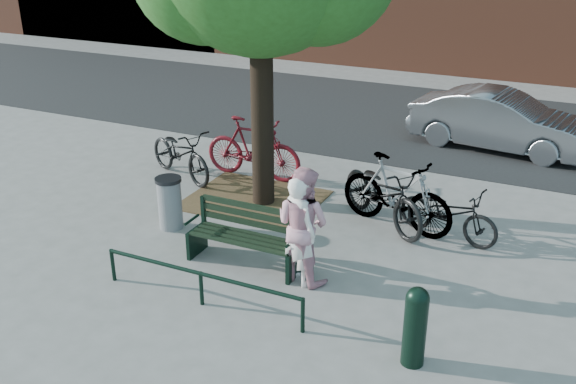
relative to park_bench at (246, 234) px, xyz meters
The scene contains 15 objects.
ground 0.49m from the park_bench, 90.00° to the right, with size 90.00×90.00×0.00m, color gray.
dirt_pit 2.39m from the park_bench, 115.24° to the left, with size 2.40×2.00×0.02m, color brown.
road 8.43m from the park_bench, 90.00° to the left, with size 40.00×7.00×0.01m, color black.
park_bench is the anchor object (origin of this frame).
guard_railing 1.28m from the park_bench, 90.00° to the right, with size 3.06×0.06×0.51m.
person_left 1.02m from the park_bench, ahead, with size 0.60×0.39×1.64m, color white.
person_right 1.03m from the park_bench, ahead, with size 0.84×0.66×1.73m, color #D08F9E.
bollard 3.19m from the park_bench, 23.73° to the right, with size 0.28×0.28×1.03m.
litter_bin 1.82m from the park_bench, 163.36° to the left, with size 0.44×0.44×0.90m.
bicycle_a 3.81m from the park_bench, 138.75° to the left, with size 0.70×2.00×1.05m, color black.
bicycle_b 3.49m from the park_bench, 116.25° to the left, with size 0.59×2.07×1.25m, color #570C13.
bicycle_c 2.62m from the park_bench, 56.25° to the left, with size 0.76×2.17×1.14m, color black.
bicycle_d 2.73m from the park_bench, 51.66° to the left, with size 0.59×2.10×1.26m, color gray.
bicycle_e 3.34m from the park_bench, 39.43° to the left, with size 0.60×1.73×0.91m, color black.
parked_car 7.54m from the park_bench, 69.32° to the left, with size 1.39×3.97×1.31m, color slate.
Camera 1 is at (4.22, -7.44, 4.86)m, focal length 40.00 mm.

